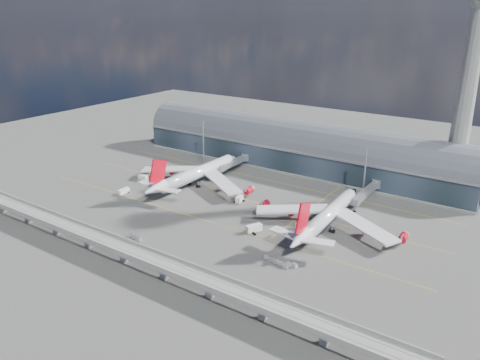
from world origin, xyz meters
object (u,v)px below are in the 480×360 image
Objects in this scene: floodlight_mast_right at (365,171)px; cargo_train_1 at (276,262)px; cargo_train_2 at (292,265)px; service_truck_1 at (143,178)px; service_truck_4 at (239,199)px; service_truck_5 at (216,176)px; floodlight_mast_left at (203,141)px; airliner_right at (327,216)px; service_truck_0 at (124,191)px; control_tower at (467,92)px; service_truck_3 at (254,228)px; airliner_left at (195,174)px; cargo_train_0 at (135,237)px; service_truck_2 at (303,228)px.

floodlight_mast_right is 80.74m from cargo_train_1.
cargo_train_2 is at bearing -87.06° from cargo_train_1.
service_truck_1 is 60.46m from service_truck_4.
service_truck_1 is (-107.21, -43.73, -12.03)m from floodlight_mast_right.
service_truck_5 is (-29.49, 20.33, 0.12)m from service_truck_4.
floodlight_mast_left reaches higher than service_truck_5.
service_truck_0 is (-101.24, -21.03, -4.28)m from airliner_right.
control_tower is 14.31× the size of service_truck_3.
airliner_right is 6.14× the size of cargo_train_1.
service_truck_0 is 0.91× the size of service_truck_5.
airliner_left reaches higher than service_truck_0.
service_truck_5 reaches higher than service_truck_4.
floodlight_mast_left is 0.37× the size of airliner_right.
cargo_train_0 is at bearing -108.13° from service_truck_5.
service_truck_4 reaches higher than cargo_train_1.
airliner_right is 11.40m from service_truck_2.
floodlight_mast_left is 3.59× the size of service_truck_2.
service_truck_4 is (-39.51, 10.25, 0.25)m from service_truck_2.
floodlight_mast_left is 4.45× the size of service_truck_4.
floodlight_mast_left is 67.26m from service_truck_4.
cargo_train_2 is (109.98, -34.67, -0.83)m from service_truck_1.
service_truck_3 is 1.24× the size of service_truck_4.
service_truck_5 is at bearing -55.99° from service_truck_1.
floodlight_mast_right reaches higher than service_truck_2.
control_tower is at bearing 38.66° from floodlight_mast_right.
floodlight_mast_left is at bearing -13.92° from service_truck_1.
service_truck_1 is at bearing 169.11° from service_truck_4.
floodlight_mast_left reaches higher than airliner_right.
airliner_left is at bearing 3.84° from cargo_train_0.
floodlight_mast_left and floodlight_mast_right have the same top height.
airliner_right is (-0.09, -42.13, -7.97)m from floodlight_mast_right.
service_truck_4 reaches higher than service_truck_0.
service_truck_3 reaches higher than cargo_train_0.
floodlight_mast_right is at bearing -72.37° from service_truck_1.
floodlight_mast_right is at bearing 25.17° from service_truck_4.
floodlight_mast_left is at bearing 168.77° from service_truck_3.
cargo_train_0 is (-52.85, -45.06, -0.42)m from service_truck_2.
airliner_right is 15.01× the size of cargo_train_2.
cargo_train_1 is (73.31, -60.50, -0.91)m from service_truck_5.
airliner_left is 79.74m from airliner_right.
floodlight_mast_right is 86.25m from airliner_left.
floodlight_mast_left is 39.71m from airliner_left.
floodlight_mast_left is 2.29× the size of cargo_train_1.
control_tower is 130.87m from service_truck_5.
service_truck_0 is (-101.33, -63.17, -12.26)m from floodlight_mast_right.
floodlight_mast_left is (-135.00, -28.00, -38.00)m from control_tower.
service_truck_3 is (-16.31, -12.64, 0.37)m from service_truck_2.
cargo_train_0 is (16.15, -75.64, -0.80)m from service_truck_5.
service_truck_5 is (30.82, 24.58, 0.08)m from service_truck_1.
floodlight_mast_right reaches higher than service_truck_1.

